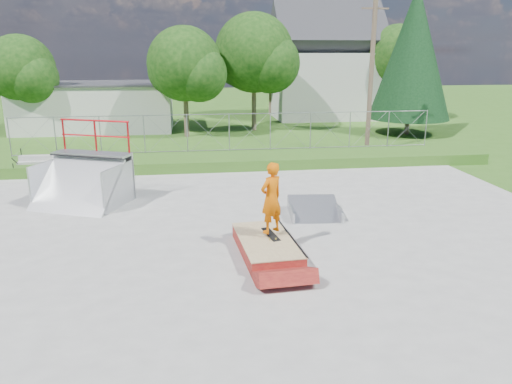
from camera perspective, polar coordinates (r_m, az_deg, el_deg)
The scene contains 19 objects.
ground at distance 14.36m, azimuth 0.70°, elevation -5.33°, with size 120.00×120.00×0.00m, color #34601B.
concrete_pad at distance 14.35m, azimuth 0.71°, elevation -5.25°, with size 20.00×16.00×0.04m, color gray.
grass_berm at distance 23.35m, azimuth -2.82°, elevation 3.64°, with size 24.00×3.00×0.50m, color #34601B.
grind_box at distance 13.22m, azimuth 1.21°, elevation -6.25°, with size 1.57×2.94×0.42m.
quarter_pipe at distance 17.99m, azimuth -19.60°, elevation 2.83°, with size 2.83×2.39×2.83m, color #B0B3B8, non-canonical shape.
flat_bank_ramp at distance 16.20m, azimuth 6.69°, elevation -2.02°, with size 1.58×1.68×0.48m, color #B0B3B8, non-canonical shape.
skateboard at distance 13.32m, azimuth 1.72°, elevation -4.90°, with size 0.22×0.80×0.02m, color black.
skater at distance 13.02m, azimuth 1.75°, elevation -0.99°, with size 0.69×0.45×1.90m, color #D75D04.
concrete_stairs at distance 23.36m, azimuth -23.90°, elevation 2.67°, with size 1.50×1.60×0.80m, color gray, non-canonical shape.
chain_link_fence at distance 24.11m, azimuth -3.08°, elevation 6.81°, with size 20.00×0.06×1.80m, color gray, non-canonical shape.
utility_building_flat at distance 35.92m, azimuth -17.75°, elevation 9.25°, with size 10.00×6.00×3.00m, color beige.
gable_house at distance 40.77m, azimuth 7.94°, elevation 13.84°, with size 8.40×6.08×8.94m.
utility_pole at distance 27.00m, azimuth 13.03°, elevation 12.96°, with size 0.24×0.24×8.00m, color brown.
tree_left_near at distance 31.08m, azimuth -7.70°, elevation 13.99°, with size 4.76×4.48×6.65m.
tree_center at distance 33.39m, azimuth 0.31°, elevation 15.29°, with size 5.44×5.12×7.60m.
tree_left_far at distance 34.50m, azimuth -25.00°, elevation 12.36°, with size 4.42×4.16×6.18m.
tree_right_far at distance 40.48m, azimuth 16.27°, elevation 14.36°, with size 5.10×4.80×7.12m.
tree_back_mid at distance 41.75m, azimuth 2.06°, elevation 13.74°, with size 4.08×3.84×5.70m.
conifer_tree at distance 33.33m, azimuth 17.52°, elevation 14.94°, with size 5.04×5.04×9.10m.
Camera 1 is at (-2.04, -13.23, 5.20)m, focal length 35.00 mm.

